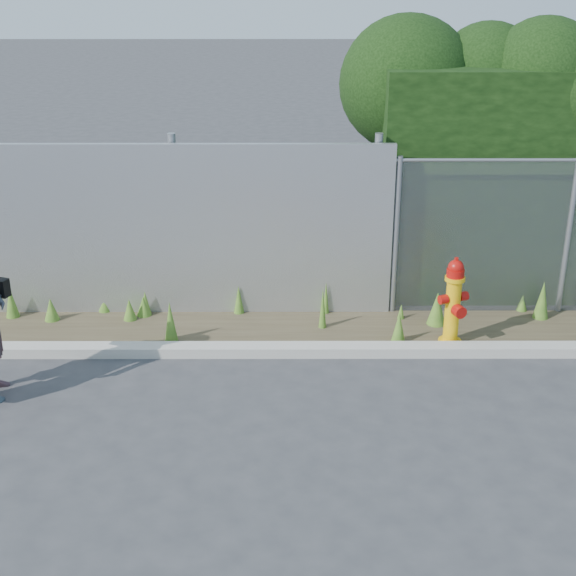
{
  "coord_description": "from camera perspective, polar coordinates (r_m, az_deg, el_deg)",
  "views": [
    {
      "loc": [
        -0.31,
        -6.47,
        4.26
      ],
      "look_at": [
        -0.3,
        1.4,
        1.0
      ],
      "focal_mm": 50.0,
      "sensor_mm": 36.0,
      "label": 1
    }
  ],
  "objects": [
    {
      "name": "curb",
      "position": [
        9.28,
        1.85,
        -4.42
      ],
      "size": [
        16.0,
        0.22,
        0.12
      ],
      "primitive_type": "cube",
      "color": "#ABA69A",
      "rests_on": "ground"
    },
    {
      "name": "corrugated_fence",
      "position": [
        10.41,
        -16.49,
        3.91
      ],
      "size": [
        8.5,
        0.21,
        2.3
      ],
      "color": "#ADAFB5",
      "rests_on": "ground"
    },
    {
      "name": "ground",
      "position": [
        7.75,
        2.28,
        -10.85
      ],
      "size": [
        80.0,
        80.0,
        0.0
      ],
      "primitive_type": "plane",
      "color": "#363638",
      "rests_on": "ground"
    },
    {
      "name": "weed_strip",
      "position": [
        9.9,
        -0.93,
        -2.26
      ],
      "size": [
        16.0,
        1.3,
        0.53
      ],
      "color": "#443926",
      "rests_on": "ground"
    },
    {
      "name": "fire_hydrant",
      "position": [
        9.51,
        11.65,
        -1.08
      ],
      "size": [
        0.37,
        0.33,
        1.09
      ],
      "rotation": [
        0.0,
        0.0,
        0.37
      ],
      "color": "yellow",
      "rests_on": "ground"
    }
  ]
}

